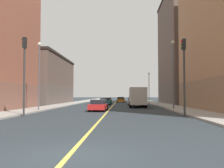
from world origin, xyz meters
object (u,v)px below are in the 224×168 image
(car_orange, at_px, (121,100))
(car_black, at_px, (139,102))
(building_right_midblock, at_px, (40,80))
(car_green, at_px, (107,101))
(traffic_light_left_near, at_px, (184,66))
(car_blue, at_px, (121,99))
(building_left_mid, at_px, (188,49))
(car_teal, at_px, (105,102))
(street_lamp_left_near, at_px, (173,68))
(car_white, at_px, (132,101))
(box_truck, at_px, (137,97))
(traffic_light_right_near, at_px, (24,65))
(street_lamp_right_near, at_px, (39,69))
(car_red, at_px, (98,105))
(street_lamp_left_far, at_px, (149,84))

(car_orange, height_order, car_black, car_black)
(building_right_midblock, height_order, car_green, building_right_midblock)
(traffic_light_left_near, xyz_separation_m, car_blue, (-5.44, 51.62, -3.49))
(building_left_mid, height_order, car_green, building_left_mid)
(car_blue, height_order, car_teal, car_blue)
(street_lamp_left_near, bearing_deg, building_right_midblock, 137.21)
(street_lamp_left_near, height_order, car_white, street_lamp_left_near)
(street_lamp_left_near, xyz_separation_m, car_teal, (-9.10, 15.13, -4.39))
(building_right_midblock, relative_size, box_truck, 3.44)
(car_white, xyz_separation_m, car_green, (-5.03, 4.22, -0.04))
(building_left_mid, distance_m, traffic_light_right_near, 39.62)
(street_lamp_left_near, height_order, car_blue, street_lamp_left_near)
(building_right_midblock, bearing_deg, car_blue, 51.96)
(street_lamp_left_near, distance_m, street_lamp_right_near, 15.53)
(car_green, bearing_deg, car_red, -88.93)
(box_truck, bearing_deg, car_blue, 94.13)
(car_black, bearing_deg, building_left_mid, 45.63)
(street_lamp_left_near, bearing_deg, building_left_mid, 71.78)
(street_lamp_left_far, bearing_deg, car_green, -149.47)
(street_lamp_left_near, relative_size, car_blue, 1.84)
(car_blue, xyz_separation_m, car_black, (3.04, -30.32, 0.03))
(street_lamp_right_near, bearing_deg, box_truck, 38.37)
(street_lamp_left_near, bearing_deg, car_teal, 121.02)
(street_lamp_left_near, height_order, car_black, street_lamp_left_near)
(building_left_mid, bearing_deg, traffic_light_left_near, -104.62)
(car_blue, bearing_deg, building_right_midblock, -128.04)
(traffic_light_left_near, xyz_separation_m, street_lamp_left_near, (1.02, 9.81, 0.89))
(traffic_light_left_near, relative_size, car_red, 1.47)
(building_left_mid, height_order, street_lamp_left_far, building_left_mid)
(traffic_light_left_near, distance_m, street_lamp_right_near, 15.92)
(traffic_light_left_near, relative_size, box_truck, 0.96)
(car_green, distance_m, box_truck, 17.55)
(street_lamp_left_far, distance_m, car_orange, 7.78)
(traffic_light_right_near, bearing_deg, car_red, 52.98)
(street_lamp_right_near, xyz_separation_m, street_lamp_left_far, (15.28, 31.15, -0.40))
(street_lamp_left_far, bearing_deg, car_blue, 115.69)
(traffic_light_right_near, xyz_separation_m, car_white, (10.15, 28.56, -3.59))
(car_teal, bearing_deg, street_lamp_left_far, 55.54)
(traffic_light_right_near, distance_m, car_red, 9.98)
(building_left_mid, xyz_separation_m, street_lamp_right_near, (-22.72, -25.36, -6.46))
(traffic_light_right_near, relative_size, street_lamp_right_near, 0.89)
(car_black, bearing_deg, box_truck, -95.10)
(traffic_light_right_near, relative_size, car_teal, 1.62)
(traffic_light_left_near, bearing_deg, street_lamp_left_far, 88.48)
(traffic_light_left_near, xyz_separation_m, car_red, (-7.68, 7.42, -3.49))
(building_left_mid, bearing_deg, car_teal, -155.70)
(car_green, bearing_deg, traffic_light_right_near, -98.89)
(car_blue, xyz_separation_m, car_white, (2.31, -23.06, 0.04))
(car_blue, relative_size, car_green, 1.06)
(building_right_midblock, xyz_separation_m, car_green, (13.55, 1.94, -4.16))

